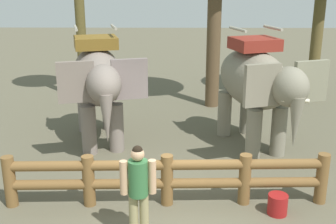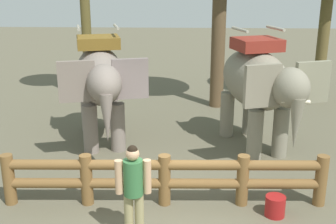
{
  "view_description": "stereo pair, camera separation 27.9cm",
  "coord_description": "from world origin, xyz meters",
  "px_view_note": "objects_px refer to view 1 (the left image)",
  "views": [
    {
      "loc": [
        0.11,
        -7.65,
        4.4
      ],
      "look_at": [
        0.0,
        1.75,
        1.4
      ],
      "focal_mm": 46.28,
      "sensor_mm": 36.0,
      "label": 1
    },
    {
      "loc": [
        0.39,
        -7.64,
        4.4
      ],
      "look_at": [
        0.0,
        1.75,
        1.4
      ],
      "focal_mm": 46.28,
      "sensor_mm": 36.0,
      "label": 2
    }
  ],
  "objects_px": {
    "elephant_near_left": "(98,80)",
    "elephant_center": "(257,83)",
    "log_fence": "(167,176)",
    "tourist_woman_in_black": "(138,186)",
    "feed_bucket": "(278,204)"
  },
  "relations": [
    {
      "from": "elephant_center",
      "to": "feed_bucket",
      "type": "relative_size",
      "value": 9.34
    },
    {
      "from": "log_fence",
      "to": "tourist_woman_in_black",
      "type": "distance_m",
      "value": 1.31
    },
    {
      "from": "elephant_near_left",
      "to": "elephant_center",
      "type": "relative_size",
      "value": 1.0
    },
    {
      "from": "log_fence",
      "to": "tourist_woman_in_black",
      "type": "bearing_deg",
      "value": -111.97
    },
    {
      "from": "tourist_woman_in_black",
      "to": "feed_bucket",
      "type": "xyz_separation_m",
      "value": [
        2.59,
        0.8,
        -0.8
      ]
    },
    {
      "from": "log_fence",
      "to": "elephant_center",
      "type": "xyz_separation_m",
      "value": [
        2.25,
        3.0,
        1.16
      ]
    },
    {
      "from": "tourist_woman_in_black",
      "to": "log_fence",
      "type": "bearing_deg",
      "value": 68.03
    },
    {
      "from": "log_fence",
      "to": "elephant_center",
      "type": "distance_m",
      "value": 3.92
    },
    {
      "from": "tourist_woman_in_black",
      "to": "feed_bucket",
      "type": "distance_m",
      "value": 2.83
    },
    {
      "from": "elephant_center",
      "to": "log_fence",
      "type": "bearing_deg",
      "value": -126.84
    },
    {
      "from": "log_fence",
      "to": "elephant_near_left",
      "type": "relative_size",
      "value": 1.71
    },
    {
      "from": "log_fence",
      "to": "elephant_near_left",
      "type": "distance_m",
      "value": 3.92
    },
    {
      "from": "elephant_near_left",
      "to": "elephant_center",
      "type": "distance_m",
      "value": 4.1
    },
    {
      "from": "log_fence",
      "to": "feed_bucket",
      "type": "xyz_separation_m",
      "value": [
        2.12,
        -0.36,
        -0.4
      ]
    },
    {
      "from": "elephant_near_left",
      "to": "feed_bucket",
      "type": "height_order",
      "value": "elephant_near_left"
    }
  ]
}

